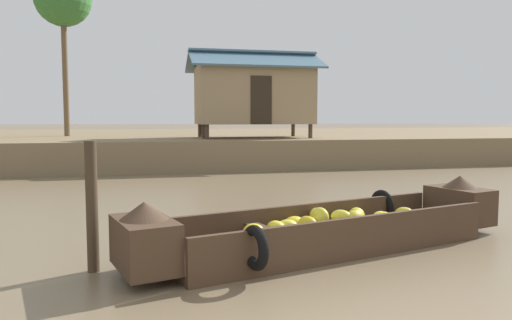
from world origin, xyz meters
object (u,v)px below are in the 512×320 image
stilt_house_mid_right (253,94)px  mooring_post (92,207)px  banana_boat (331,228)px  palm_tree_far (63,0)px  vendor_person (205,114)px

stilt_house_mid_right → mooring_post: size_ratio=3.27×
banana_boat → palm_tree_far: palm_tree_far is taller
palm_tree_far → mooring_post: 17.83m
banana_boat → palm_tree_far: 18.45m
banana_boat → palm_tree_far: bearing=109.6°
stilt_house_mid_right → vendor_person: size_ratio=3.09×
stilt_house_mid_right → mooring_post: bearing=-110.7°
palm_tree_far → vendor_person: 8.43m
vendor_person → mooring_post: size_ratio=1.06×
stilt_house_mid_right → palm_tree_far: (-7.54, 3.52, 4.07)m
vendor_person → mooring_post: bearing=-103.1°
palm_tree_far → vendor_person: palm_tree_far is taller
banana_boat → mooring_post: bearing=-174.5°
stilt_house_mid_right → palm_tree_far: size_ratio=0.72×
stilt_house_mid_right → banana_boat: bearing=-97.8°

